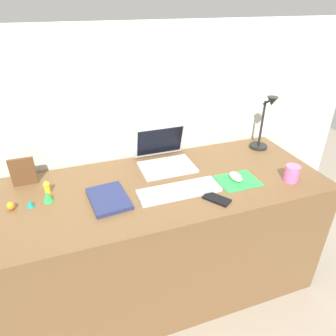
{
  "coord_description": "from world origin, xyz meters",
  "views": [
    {
      "loc": [
        -0.41,
        -1.26,
        1.59
      ],
      "look_at": [
        0.03,
        0.0,
        0.83
      ],
      "focal_mm": 32.48,
      "sensor_mm": 36.0,
      "label": 1
    }
  ],
  "objects_px": {
    "mouse": "(236,177)",
    "notebook_pad": "(109,199)",
    "toy_figurine_green": "(48,197)",
    "desk_lamp": "(264,125)",
    "laptop": "(164,155)",
    "toy_figurine_orange": "(11,206)",
    "coffee_mug": "(292,173)",
    "toy_figurine_teal": "(30,203)",
    "toy_figurine_yellow": "(47,187)",
    "keyboard": "(179,191)",
    "picture_frame": "(23,172)",
    "cell_phone": "(217,199)"
  },
  "relations": [
    {
      "from": "coffee_mug",
      "to": "toy_figurine_teal",
      "type": "xyz_separation_m",
      "value": [
        -1.28,
        0.21,
        -0.02
      ]
    },
    {
      "from": "toy_figurine_green",
      "to": "desk_lamp",
      "type": "bearing_deg",
      "value": 6.54
    },
    {
      "from": "notebook_pad",
      "to": "picture_frame",
      "type": "distance_m",
      "value": 0.48
    },
    {
      "from": "mouse",
      "to": "cell_phone",
      "type": "xyz_separation_m",
      "value": [
        -0.18,
        -0.13,
        -0.02
      ]
    },
    {
      "from": "keyboard",
      "to": "laptop",
      "type": "bearing_deg",
      "value": 85.43
    },
    {
      "from": "laptop",
      "to": "toy_figurine_teal",
      "type": "bearing_deg",
      "value": -165.07
    },
    {
      "from": "desk_lamp",
      "to": "coffee_mug",
      "type": "height_order",
      "value": "desk_lamp"
    },
    {
      "from": "laptop",
      "to": "desk_lamp",
      "type": "height_order",
      "value": "desk_lamp"
    },
    {
      "from": "notebook_pad",
      "to": "toy_figurine_orange",
      "type": "bearing_deg",
      "value": 164.45
    },
    {
      "from": "toy_figurine_teal",
      "to": "notebook_pad",
      "type": "bearing_deg",
      "value": -11.11
    },
    {
      "from": "picture_frame",
      "to": "mouse",
      "type": "bearing_deg",
      "value": -17.22
    },
    {
      "from": "coffee_mug",
      "to": "toy_figurine_teal",
      "type": "height_order",
      "value": "coffee_mug"
    },
    {
      "from": "keyboard",
      "to": "desk_lamp",
      "type": "height_order",
      "value": "desk_lamp"
    },
    {
      "from": "keyboard",
      "to": "desk_lamp",
      "type": "xyz_separation_m",
      "value": [
        0.66,
        0.28,
        0.16
      ]
    },
    {
      "from": "cell_phone",
      "to": "notebook_pad",
      "type": "height_order",
      "value": "notebook_pad"
    },
    {
      "from": "mouse",
      "to": "toy_figurine_orange",
      "type": "xyz_separation_m",
      "value": [
        -1.09,
        0.12,
        -0.0
      ]
    },
    {
      "from": "laptop",
      "to": "toy_figurine_yellow",
      "type": "distance_m",
      "value": 0.64
    },
    {
      "from": "mouse",
      "to": "toy_figurine_green",
      "type": "relative_size",
      "value": 1.78
    },
    {
      "from": "keyboard",
      "to": "toy_figurine_orange",
      "type": "bearing_deg",
      "value": 170.69
    },
    {
      "from": "mouse",
      "to": "desk_lamp",
      "type": "relative_size",
      "value": 0.28
    },
    {
      "from": "laptop",
      "to": "picture_frame",
      "type": "distance_m",
      "value": 0.74
    },
    {
      "from": "toy_figurine_yellow",
      "to": "coffee_mug",
      "type": "bearing_deg",
      "value": -14.33
    },
    {
      "from": "notebook_pad",
      "to": "toy_figurine_yellow",
      "type": "distance_m",
      "value": 0.32
    },
    {
      "from": "desk_lamp",
      "to": "notebook_pad",
      "type": "xyz_separation_m",
      "value": [
        -1.0,
        -0.23,
        -0.16
      ]
    },
    {
      "from": "cell_phone",
      "to": "toy_figurine_yellow",
      "type": "height_order",
      "value": "toy_figurine_yellow"
    },
    {
      "from": "mouse",
      "to": "toy_figurine_teal",
      "type": "xyz_separation_m",
      "value": [
        -1.01,
        0.11,
        -0.0
      ]
    },
    {
      "from": "desk_lamp",
      "to": "coffee_mug",
      "type": "relative_size",
      "value": 3.98
    },
    {
      "from": "laptop",
      "to": "cell_phone",
      "type": "xyz_separation_m",
      "value": [
        0.12,
        -0.43,
        -0.05
      ]
    },
    {
      "from": "cell_phone",
      "to": "mouse",
      "type": "bearing_deg",
      "value": 1.71
    },
    {
      "from": "mouse",
      "to": "notebook_pad",
      "type": "relative_size",
      "value": 0.4
    },
    {
      "from": "toy_figurine_yellow",
      "to": "keyboard",
      "type": "bearing_deg",
      "value": -19.53
    },
    {
      "from": "picture_frame",
      "to": "toy_figurine_green",
      "type": "height_order",
      "value": "picture_frame"
    },
    {
      "from": "toy_figurine_green",
      "to": "toy_figurine_teal",
      "type": "height_order",
      "value": "toy_figurine_green"
    },
    {
      "from": "picture_frame",
      "to": "toy_figurine_teal",
      "type": "bearing_deg",
      "value": -82.15
    },
    {
      "from": "desk_lamp",
      "to": "toy_figurine_teal",
      "type": "relative_size",
      "value": 9.16
    },
    {
      "from": "cell_phone",
      "to": "coffee_mug",
      "type": "bearing_deg",
      "value": -30.88
    },
    {
      "from": "mouse",
      "to": "toy_figurine_teal",
      "type": "distance_m",
      "value": 1.02
    },
    {
      "from": "cell_phone",
      "to": "toy_figurine_green",
      "type": "bearing_deg",
      "value": 127.06
    },
    {
      "from": "mouse",
      "to": "toy_figurine_orange",
      "type": "distance_m",
      "value": 1.1
    },
    {
      "from": "picture_frame",
      "to": "keyboard",
      "type": "bearing_deg",
      "value": -24.87
    },
    {
      "from": "cell_phone",
      "to": "toy_figurine_yellow",
      "type": "distance_m",
      "value": 0.83
    },
    {
      "from": "notebook_pad",
      "to": "picture_frame",
      "type": "height_order",
      "value": "picture_frame"
    },
    {
      "from": "laptop",
      "to": "notebook_pad",
      "type": "height_order",
      "value": "laptop"
    },
    {
      "from": "keyboard",
      "to": "desk_lamp",
      "type": "relative_size",
      "value": 1.18
    },
    {
      "from": "toy_figurine_green",
      "to": "toy_figurine_orange",
      "type": "distance_m",
      "value": 0.16
    },
    {
      "from": "laptop",
      "to": "toy_figurine_orange",
      "type": "distance_m",
      "value": 0.82
    },
    {
      "from": "keyboard",
      "to": "cell_phone",
      "type": "relative_size",
      "value": 3.2
    },
    {
      "from": "picture_frame",
      "to": "toy_figurine_green",
      "type": "xyz_separation_m",
      "value": [
        0.11,
        -0.2,
        -0.05
      ]
    },
    {
      "from": "toy_figurine_teal",
      "to": "cell_phone",
      "type": "bearing_deg",
      "value": -15.81
    },
    {
      "from": "keyboard",
      "to": "desk_lamp",
      "type": "distance_m",
      "value": 0.74
    }
  ]
}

